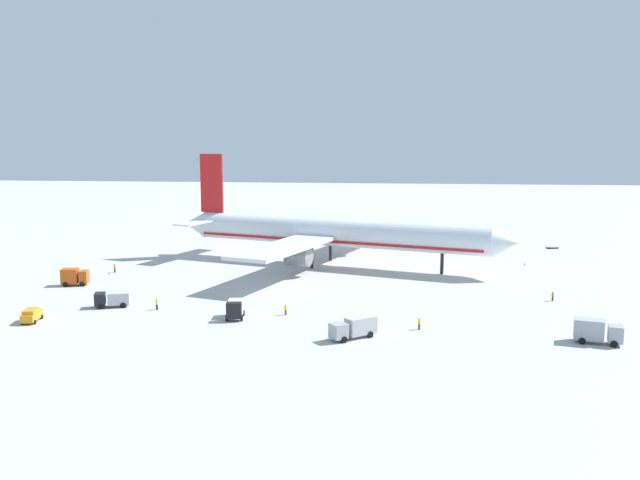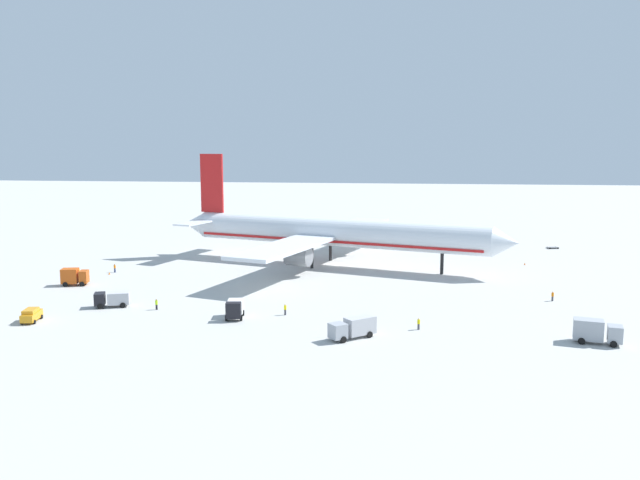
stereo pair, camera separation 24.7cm
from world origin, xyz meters
The scene contains 20 objects.
ground_plane centered at (0.00, 0.00, 0.00)m, with size 600.00×600.00×0.00m, color #B2B2AD.
airliner centered at (-1.40, 0.32, 7.15)m, with size 76.54×66.45×24.07m.
service_truck_0 centered at (-46.55, -26.39, 1.72)m, with size 5.12×3.45×3.20m.
service_truck_1 centered at (40.32, -50.78, 1.71)m, with size 6.42×3.56×3.19m.
service_truck_2 centered at (-10.60, -44.88, 1.54)m, with size 3.08×4.82×2.85m.
service_truck_3 centered at (8.18, -52.73, 1.55)m, with size 6.52×5.92×2.82m.
service_truck_4 centered at (-32.22, -40.78, 1.38)m, with size 5.90×4.08×2.41m.
service_van centered at (-40.30, -50.72, 1.03)m, with size 2.73×4.69×1.97m.
baggage_cart_0 centered at (52.38, 29.95, 0.27)m, with size 3.46×2.05×0.40m.
baggage_cart_1 centered at (3.71, 43.63, 0.26)m, with size 3.00×1.95×0.40m.
ground_worker_0 centered at (-44.48, -13.76, 0.91)m, with size 0.56×0.56×1.78m.
ground_worker_1 centered at (-49.94, -18.35, 0.84)m, with size 0.52×0.52×1.66m.
ground_worker_2 centered at (39.92, -27.28, 0.83)m, with size 0.50×0.50×1.64m.
ground_worker_3 centered at (17.09, -47.42, 0.87)m, with size 0.49×0.49×1.72m.
ground_worker_4 centered at (-3.31, -42.08, 0.90)m, with size 0.42×0.42×1.76m.
ground_worker_5 centered at (-24.38, -41.60, 0.88)m, with size 0.56×0.56×1.73m.
traffic_cone_0 centered at (40.39, 39.26, 0.28)m, with size 0.36×0.36×0.55m, color orange.
traffic_cone_1 centered at (41.25, 5.91, 0.28)m, with size 0.36×0.36×0.55m, color orange.
traffic_cone_2 centered at (-44.67, -15.91, 0.28)m, with size 0.36×0.36×0.55m, color orange.
traffic_cone_3 centered at (24.02, 41.22, 0.28)m, with size 0.36×0.36×0.55m, color orange.
Camera 2 is at (14.76, -137.37, 26.27)m, focal length 36.01 mm.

